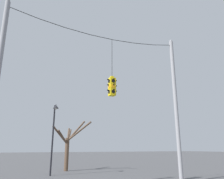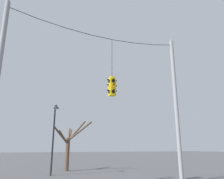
{
  "view_description": "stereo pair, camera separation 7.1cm",
  "coord_description": "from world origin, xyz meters",
  "px_view_note": "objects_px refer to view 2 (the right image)",
  "views": [
    {
      "loc": [
        -4.29,
        -10.47,
        1.94
      ],
      "look_at": [
        0.63,
        0.23,
        5.11
      ],
      "focal_mm": 35.0,
      "sensor_mm": 36.0,
      "label": 1
    },
    {
      "loc": [
        -4.23,
        -10.5,
        1.94
      ],
      "look_at": [
        0.63,
        0.23,
        5.11
      ],
      "focal_mm": 35.0,
      "sensor_mm": 36.0,
      "label": 2
    }
  ],
  "objects_px": {
    "street_lamp": "(55,125)",
    "bare_tree": "(69,144)",
    "utility_pole_right": "(176,105)",
    "traffic_light_over_intersection": "(112,86)"
  },
  "relations": [
    {
      "from": "traffic_light_over_intersection",
      "to": "street_lamp",
      "type": "distance_m",
      "value": 6.74
    },
    {
      "from": "utility_pole_right",
      "to": "bare_tree",
      "type": "relative_size",
      "value": 2.06
    },
    {
      "from": "street_lamp",
      "to": "traffic_light_over_intersection",
      "type": "bearing_deg",
      "value": -72.54
    },
    {
      "from": "street_lamp",
      "to": "bare_tree",
      "type": "bearing_deg",
      "value": 58.16
    },
    {
      "from": "utility_pole_right",
      "to": "traffic_light_over_intersection",
      "type": "distance_m",
      "value": 4.52
    },
    {
      "from": "utility_pole_right",
      "to": "street_lamp",
      "type": "bearing_deg",
      "value": 135.86
    },
    {
      "from": "street_lamp",
      "to": "bare_tree",
      "type": "relative_size",
      "value": 1.17
    },
    {
      "from": "bare_tree",
      "to": "traffic_light_over_intersection",
      "type": "bearing_deg",
      "value": -89.82
    },
    {
      "from": "utility_pole_right",
      "to": "bare_tree",
      "type": "distance_m",
      "value": 10.63
    },
    {
      "from": "utility_pole_right",
      "to": "street_lamp",
      "type": "relative_size",
      "value": 1.77
    }
  ]
}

